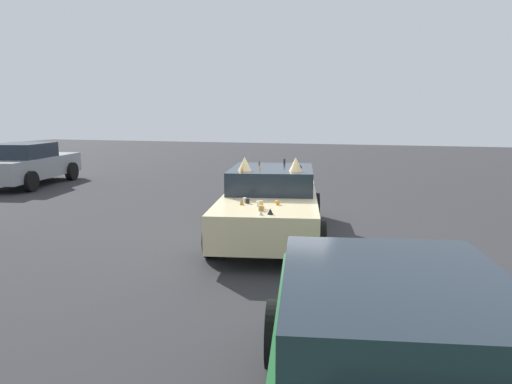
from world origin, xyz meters
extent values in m
plane|color=#2D2D30|center=(0.00, 0.00, 0.00)|extent=(60.00, 60.00, 0.00)
cube|color=beige|center=(0.00, 0.00, 0.60)|extent=(4.83, 2.59, 0.62)
cube|color=#1E2833|center=(0.34, 0.07, 1.13)|extent=(2.28, 1.98, 0.45)
cylinder|color=black|center=(-1.23, -1.16, 0.33)|extent=(0.70, 0.34, 0.67)
cylinder|color=black|center=(-1.56, 0.63, 0.33)|extent=(0.70, 0.34, 0.67)
cylinder|color=black|center=(1.56, -0.63, 0.33)|extent=(0.70, 0.34, 0.67)
cylinder|color=black|center=(1.23, 1.16, 0.33)|extent=(0.70, 0.34, 0.67)
ellipsoid|color=black|center=(-0.14, -0.93, 0.43)|extent=(0.13, 0.04, 0.08)
ellipsoid|color=black|center=(0.50, -0.81, 0.76)|extent=(0.13, 0.04, 0.09)
ellipsoid|color=black|center=(-1.96, 0.53, 0.75)|extent=(0.16, 0.05, 0.12)
ellipsoid|color=black|center=(-0.58, 0.80, 0.66)|extent=(0.20, 0.06, 0.10)
ellipsoid|color=black|center=(1.30, 1.15, 0.51)|extent=(0.13, 0.04, 0.13)
ellipsoid|color=black|center=(0.48, 1.00, 0.47)|extent=(0.18, 0.05, 0.13)
ellipsoid|color=black|center=(-0.98, 0.72, 0.69)|extent=(0.18, 0.05, 0.14)
ellipsoid|color=black|center=(-1.36, 0.65, 0.48)|extent=(0.19, 0.06, 0.09)
ellipsoid|color=black|center=(0.34, 0.97, 0.58)|extent=(0.17, 0.05, 0.12)
ellipsoid|color=black|center=(1.98, -0.53, 0.76)|extent=(0.13, 0.04, 0.10)
cone|color=black|center=(-1.99, -0.51, 0.95)|extent=(0.14, 0.14, 0.09)
cylinder|color=tan|center=(-1.58, -0.25, 0.97)|extent=(0.08, 0.08, 0.13)
cylinder|color=silver|center=(-1.42, -0.16, 0.95)|extent=(0.11, 0.11, 0.09)
sphere|color=orange|center=(-1.21, -0.44, 0.95)|extent=(0.08, 0.08, 0.08)
cone|color=silver|center=(-2.08, -0.38, 0.94)|extent=(0.11, 0.11, 0.07)
cylinder|color=silver|center=(-1.16, 0.17, 0.95)|extent=(0.09, 0.09, 0.09)
cylinder|color=#A87A38|center=(-1.76, -0.30, 0.95)|extent=(0.11, 0.11, 0.08)
cylinder|color=black|center=(-1.23, 0.09, 0.95)|extent=(0.09, 0.09, 0.08)
cone|color=#A87A38|center=(-1.38, 0.15, 0.96)|extent=(0.11, 0.11, 0.11)
cone|color=black|center=(0.84, 0.47, 1.41)|extent=(0.06, 0.06, 0.10)
cone|color=#A87A38|center=(-0.52, 0.42, 1.40)|extent=(0.10, 0.10, 0.10)
cylinder|color=#A87A38|center=(0.03, -0.50, 1.40)|extent=(0.09, 0.09, 0.08)
cylinder|color=black|center=(1.15, -0.01, 1.41)|extent=(0.05, 0.05, 0.11)
cone|color=black|center=(0.56, -0.47, 1.39)|extent=(0.12, 0.12, 0.06)
cone|color=#A87A38|center=(0.16, 0.26, 1.41)|extent=(0.06, 0.06, 0.11)
cone|color=#D8BC7F|center=(-0.11, -0.52, 1.49)|extent=(0.26, 0.26, 0.27)
cone|color=#D8BC7F|center=(-0.29, 0.44, 1.49)|extent=(0.26, 0.26, 0.27)
cube|color=#1E2833|center=(-5.50, -2.33, 1.11)|extent=(2.22, 1.91, 0.42)
cylinder|color=black|center=(-4.33, -3.01, 0.33)|extent=(0.68, 0.34, 0.65)
cylinder|color=black|center=(-4.65, -1.28, 0.33)|extent=(0.68, 0.34, 0.65)
cube|color=gray|center=(4.39, 9.79, 0.63)|extent=(4.56, 2.48, 0.69)
cube|color=#1E2833|center=(4.14, 9.75, 1.22)|extent=(2.10, 1.89, 0.49)
cylinder|color=black|center=(5.54, 10.91, 0.33)|extent=(0.69, 0.34, 0.66)
cylinder|color=black|center=(5.86, 9.17, 0.33)|extent=(0.69, 0.34, 0.66)
cylinder|color=black|center=(3.24, 8.68, 0.33)|extent=(0.69, 0.34, 0.66)
camera|label=1|loc=(-8.75, -2.25, 2.42)|focal=32.67mm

